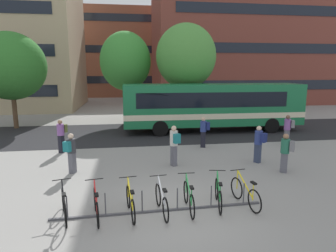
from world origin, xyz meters
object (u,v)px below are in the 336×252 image
city_bus (214,105)px  street_tree_0 (125,61)px  parked_bicycle_green_5 (218,194)px  commuter_teal_pack_5 (71,151)px  commuter_grey_pack_6 (288,128)px  parked_bicycle_green_4 (189,198)px  street_tree_2 (11,66)px  commuter_olive_pack_4 (61,134)px  commuter_navy_pack_1 (259,142)px  parked_bicycle_yellow_6 (245,193)px  commuter_teal_pack_2 (174,143)px  parked_bicycle_silver_3 (162,201)px  street_tree_1 (186,56)px  commuter_grey_pack_0 (286,150)px  parked_bicycle_black_0 (64,206)px  parked_bicycle_red_1 (96,206)px  parked_bicycle_yellow_2 (131,203)px  commuter_navy_pack_3 (204,130)px

city_bus → street_tree_0: size_ratio=1.70×
parked_bicycle_green_5 → commuter_teal_pack_5: commuter_teal_pack_5 is taller
commuter_grey_pack_6 → parked_bicycle_green_4: bearing=62.4°
commuter_teal_pack_5 → street_tree_2: bearing=56.4°
parked_bicycle_green_4 → commuter_olive_pack_4: commuter_olive_pack_4 is taller
commuter_navy_pack_1 → parked_bicycle_yellow_6: bearing=116.6°
parked_bicycle_green_5 → commuter_teal_pack_5: (-4.94, 3.71, 0.56)m
parked_bicycle_green_4 → commuter_teal_pack_2: size_ratio=0.97×
parked_bicycle_silver_3 → street_tree_1: size_ratio=0.23×
city_bus → parked_bicycle_yellow_6: size_ratio=7.04×
street_tree_1 → street_tree_2: size_ratio=1.12×
commuter_grey_pack_0 → commuter_olive_pack_4: commuter_olive_pack_4 is taller
parked_bicycle_black_0 → commuter_grey_pack_6: size_ratio=0.99×
parked_bicycle_black_0 → parked_bicycle_yellow_6: bearing=-103.9°
parked_bicycle_green_5 → commuter_navy_pack_1: (3.12, 3.93, 0.59)m
parked_bicycle_green_4 → street_tree_1: street_tree_1 is taller
commuter_grey_pack_0 → commuter_navy_pack_1: 1.47m
parked_bicycle_silver_3 → street_tree_1: (3.59, 14.30, 4.76)m
street_tree_0 → commuter_navy_pack_1: bearing=-63.6°
city_bus → parked_bicycle_red_1: 13.30m
commuter_grey_pack_0 → street_tree_1: 12.42m
commuter_olive_pack_4 → street_tree_1: size_ratio=0.22×
city_bus → parked_bicycle_green_4: city_bus is taller
parked_bicycle_yellow_2 → street_tree_0: size_ratio=0.24×
parked_bicycle_red_1 → parked_bicycle_green_4: same height
parked_bicycle_red_1 → commuter_grey_pack_6: 11.93m
commuter_grey_pack_6 → street_tree_0: 13.08m
parked_bicycle_red_1 → commuter_teal_pack_5: size_ratio=1.05×
parked_bicycle_red_1 → parked_bicycle_silver_3: 1.84m
commuter_navy_pack_1 → commuter_teal_pack_5: bearing=58.0°
commuter_teal_pack_2 → commuter_navy_pack_3: (2.09, 2.88, -0.07)m
parked_bicycle_yellow_2 → commuter_grey_pack_0: size_ratio=1.06×
parked_bicycle_yellow_2 → commuter_navy_pack_3: 8.20m
parked_bicycle_yellow_6 → parked_bicycle_black_0: bearing=81.9°
parked_bicycle_yellow_2 → commuter_navy_pack_3: size_ratio=1.04×
parked_bicycle_green_5 → street_tree_1: street_tree_1 is taller
commuter_olive_pack_4 → commuter_teal_pack_5: (1.03, -3.23, -0.03)m
city_bus → parked_bicycle_yellow_2: size_ratio=7.02×
parked_bicycle_red_1 → commuter_olive_pack_4: (-2.37, 7.18, 0.59)m
parked_bicycle_black_0 → parked_bicycle_red_1: size_ratio=0.98×
commuter_navy_pack_3 → city_bus: bearing=-96.2°
commuter_olive_pack_4 → street_tree_1: street_tree_1 is taller
commuter_navy_pack_3 → street_tree_2: size_ratio=0.25×
street_tree_1 → parked_bicycle_green_5: bearing=-97.4°
city_bus → parked_bicycle_red_1: (-6.78, -11.36, -1.39)m
parked_bicycle_red_1 → parked_bicycle_yellow_2: same height
parked_bicycle_silver_3 → street_tree_0: size_ratio=0.24×
parked_bicycle_silver_3 → parked_bicycle_green_4: same height
parked_bicycle_green_4 → commuter_teal_pack_2: 4.20m
parked_bicycle_red_1 → commuter_teal_pack_2: (2.90, 4.27, 0.64)m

